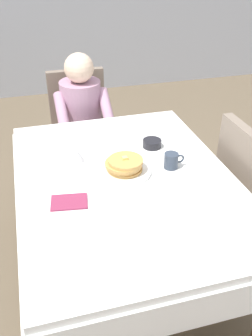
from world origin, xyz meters
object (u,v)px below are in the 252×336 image
fork_left_of_plate (90,179)px  spoon_near_edge (146,213)px  dining_table_main (126,192)px  breakfast_stack (124,165)px  chair_right_side (251,188)px  diner_person (82,115)px  cup_coffee (172,161)px  syrup_pitcher (77,155)px  plate_breakfast (125,171)px  knife_right_of_plate (160,169)px  bowl_butter (152,143)px  chair_diner (80,123)px

fork_left_of_plate → spoon_near_edge: bearing=-149.3°
dining_table_main → breakfast_stack: breakfast_stack is taller
chair_right_side → fork_left_of_plate: chair_right_side is taller
diner_person → cup_coffee: (0.32, -0.98, 0.11)m
breakfast_stack → cup_coffee: 0.26m
diner_person → fork_left_of_plate: size_ratio=6.22×
fork_left_of_plate → spoon_near_edge: size_ratio=1.20×
cup_coffee → chair_right_side: bearing=-3.8°
dining_table_main → cup_coffee: 0.29m
syrup_pitcher → fork_left_of_plate: size_ratio=0.44×
syrup_pitcher → dining_table_main: bearing=-47.9°
diner_person → plate_breakfast: (0.06, -0.96, 0.08)m
chair_right_side → knife_right_of_plate: (-0.57, 0.03, 0.21)m
chair_right_side → bowl_butter: bearing=-117.7°
breakfast_stack → syrup_pitcher: size_ratio=2.47×
chair_right_side → breakfast_stack: 0.81m
cup_coffee → bowl_butter: bearing=95.7°
chair_diner → breakfast_stack: 1.15m
chair_right_side → cup_coffee: chair_right_side is taller
chair_right_side → syrup_pitcher: size_ratio=11.63×
chair_diner → diner_person: (-0.00, -0.16, 0.14)m
chair_diner → fork_left_of_plate: chair_diner is taller
dining_table_main → chair_diner: chair_diner is taller
bowl_butter → syrup_pitcher: size_ratio=1.38×
dining_table_main → cup_coffee: size_ratio=13.49×
bowl_butter → knife_right_of_plate: 0.25m
spoon_near_edge → cup_coffee: bearing=58.7°
chair_right_side → spoon_near_edge: 0.85m
diner_person → breakfast_stack: 0.97m
dining_table_main → plate_breakfast: bearing=82.4°
breakfast_stack → bowl_butter: bearing=44.6°
chair_diner → dining_table_main: bearing=92.8°
cup_coffee → fork_left_of_plate: 0.45m
breakfast_stack → knife_right_of_plate: breakfast_stack is taller
chair_right_side → cup_coffee: size_ratio=8.23×
bowl_butter → fork_left_of_plate: 0.49m
dining_table_main → syrup_pitcher: size_ratio=19.05×
fork_left_of_plate → dining_table_main: bearing=-98.9°
plate_breakfast → chair_diner: bearing=93.3°
diner_person → chair_right_side: diner_person is taller
plate_breakfast → cup_coffee: bearing=-4.4°
knife_right_of_plate → spoon_near_edge: size_ratio=1.33×
cup_coffee → spoon_near_edge: size_ratio=0.75×
diner_person → cup_coffee: 1.04m
dining_table_main → fork_left_of_plate: bearing=169.7°
cup_coffee → syrup_pitcher: cup_coffee is taller
plate_breakfast → fork_left_of_plate: size_ratio=1.56×
diner_person → knife_right_of_plate: 1.02m
breakfast_stack → cup_coffee: bearing=-4.0°
diner_person → chair_right_side: size_ratio=1.20×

